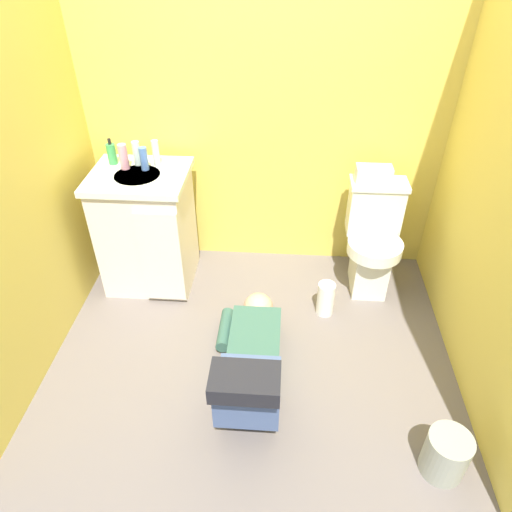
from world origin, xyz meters
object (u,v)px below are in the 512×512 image
object	(u,v)px
bottle_pink	(123,157)
bottle_clear	(137,153)
bottle_white	(156,153)
person_plumber	(251,362)
soap_dispenser	(112,154)
bottle_blue	(144,159)
tissue_box	(374,174)
trash_can	(446,454)
toilet	(372,240)
faucet	(143,156)
paper_towel_roll	(326,299)
vanity_cabinet	(147,229)

from	to	relation	value
bottle_pink	bottle_clear	xyz separation A→B (m)	(0.07, 0.06, -0.00)
bottle_pink	bottle_white	bearing A→B (deg)	16.52
person_plumber	bottle_pink	distance (m)	1.46
soap_dispenser	bottle_blue	world-z (taller)	soap_dispenser
tissue_box	bottle_white	xyz separation A→B (m)	(-1.35, -0.02, 0.10)
bottle_pink	trash_can	world-z (taller)	bottle_pink
toilet	person_plumber	size ratio (longest dim) A/B	0.70
person_plumber	soap_dispenser	size ratio (longest dim) A/B	6.42
bottle_clear	bottle_white	bearing A→B (deg)	-1.74
faucet	bottle_white	size ratio (longest dim) A/B	0.61
bottle_clear	bottle_blue	bearing A→B (deg)	-46.10
toilet	faucet	distance (m)	1.58
faucet	bottle_clear	size ratio (longest dim) A/B	0.65
tissue_box	soap_dispenser	distance (m)	1.64
trash_can	paper_towel_roll	bearing A→B (deg)	115.85
toilet	soap_dispenser	xyz separation A→B (m)	(-1.68, 0.08, 0.52)
bottle_clear	paper_towel_roll	distance (m)	1.50
tissue_box	bottle_white	distance (m)	1.36
trash_can	paper_towel_roll	world-z (taller)	trash_can
toilet	vanity_cabinet	size ratio (longest dim) A/B	0.91
soap_dispenser	bottle_white	size ratio (longest dim) A/B	1.01
toilet	trash_can	world-z (taller)	toilet
bottle_blue	tissue_box	bearing A→B (deg)	3.14
faucet	person_plumber	xyz separation A→B (m)	(0.76, -1.02, -0.69)
toilet	trash_can	bearing A→B (deg)	-81.65
bottle_clear	trash_can	xyz separation A→B (m)	(1.72, -1.42, -0.78)
vanity_cabinet	bottle_white	world-z (taller)	bottle_white
vanity_cabinet	paper_towel_roll	bearing A→B (deg)	-12.93
vanity_cabinet	tissue_box	distance (m)	1.50
person_plumber	bottle_blue	bearing A→B (deg)	127.91
vanity_cabinet	person_plumber	size ratio (longest dim) A/B	0.77
bottle_pink	paper_towel_roll	size ratio (longest dim) A/B	0.68
toilet	bottle_blue	distance (m)	1.55
bottle_blue	bottle_white	size ratio (longest dim) A/B	0.87
bottle_pink	paper_towel_roll	world-z (taller)	bottle_pink
soap_dispenser	paper_towel_roll	xyz separation A→B (m)	(1.38, -0.40, -0.77)
soap_dispenser	bottle_blue	bearing A→B (deg)	-16.55
paper_towel_roll	bottle_pink	bearing A→B (deg)	165.30
paper_towel_roll	faucet	bearing A→B (deg)	160.63
bottle_clear	paper_towel_roll	world-z (taller)	bottle_clear
faucet	bottle_white	bearing A→B (deg)	-15.16
vanity_cabinet	faucet	size ratio (longest dim) A/B	8.20
faucet	paper_towel_roll	world-z (taller)	faucet
tissue_box	bottle_blue	world-z (taller)	bottle_blue
bottle_white	bottle_clear	bearing A→B (deg)	178.26
tissue_box	bottle_pink	xyz separation A→B (m)	(-1.54, -0.07, 0.10)
soap_dispenser	paper_towel_roll	size ratio (longest dim) A/B	0.71
faucet	trash_can	distance (m)	2.35
person_plumber	bottle_clear	size ratio (longest dim) A/B	6.97
soap_dispenser	trash_can	size ratio (longest dim) A/B	0.69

